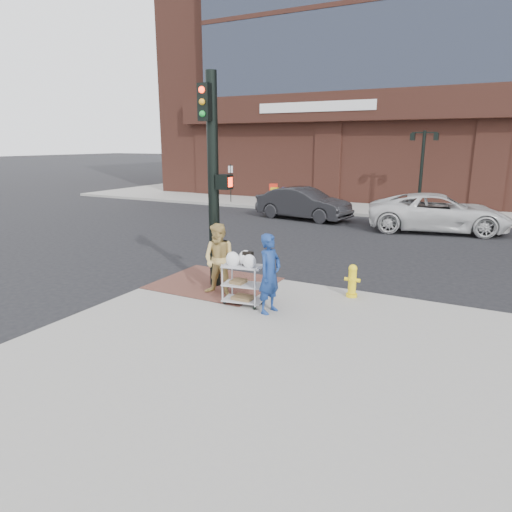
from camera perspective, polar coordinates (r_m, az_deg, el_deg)
The scene contains 14 objects.
ground at distance 10.55m, azimuth -5.10°, elevation -5.94°, with size 220.00×220.00×0.00m, color black.
brick_curb_ramp at distance 11.52m, azimuth -5.22°, elevation -3.38°, with size 2.80×2.40×0.01m, color brown.
lamp_post at distance 24.57m, azimuth 20.05°, elevation 10.94°, with size 1.32×0.22×4.00m.
parking_sign at distance 27.24m, azimuth -3.19°, elevation 9.09°, with size 0.05×0.05×2.20m, color black.
traffic_signal_pole at distance 10.85m, azimuth -5.35°, elevation 9.95°, with size 0.61×0.51×5.00m.
woman_blue at distance 9.33m, azimuth 1.73°, elevation -2.22°, with size 0.61×0.40×1.66m, color navy.
pedestrian_tan at distance 10.46m, azimuth -4.54°, elevation -0.45°, with size 0.81×0.63×1.67m, color tan.
sedan_dark at distance 22.00m, azimuth 5.94°, elevation 6.56°, with size 1.60×4.58×1.51m, color black.
minivan_white at distance 20.29m, azimuth 21.81°, elevation 5.06°, with size 2.57×5.58×1.55m, color silver.
utility_cart at distance 9.86m, azimuth -1.63°, elevation -3.10°, with size 0.92×0.61×1.19m.
fire_hydrant at distance 10.62m, azimuth 11.95°, elevation -2.99°, with size 0.36×0.25×0.76m.
newsbox_red at distance 26.52m, azimuth 2.19°, elevation 7.80°, with size 0.47×0.43×1.13m, color red.
newsbox_yellow at distance 26.09m, azimuth 2.31°, elevation 7.51°, with size 0.40×0.36×0.95m, color gold.
newsbox_blue at distance 25.89m, azimuth 3.72°, elevation 7.47°, with size 0.41×0.37×0.98m, color #172C97.
Camera 1 is at (5.41, -8.31, 3.60)m, focal length 32.00 mm.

